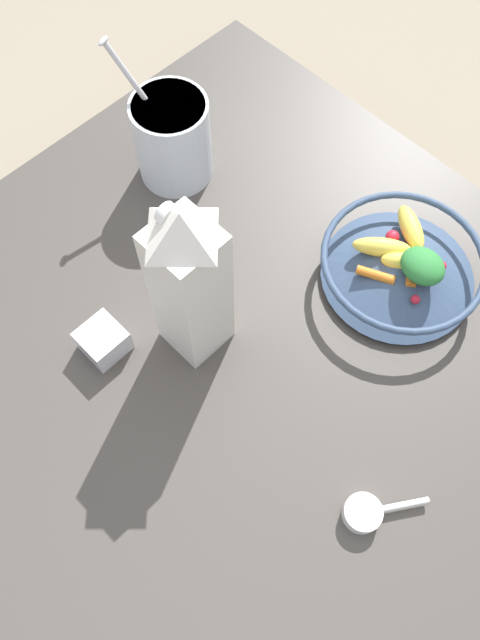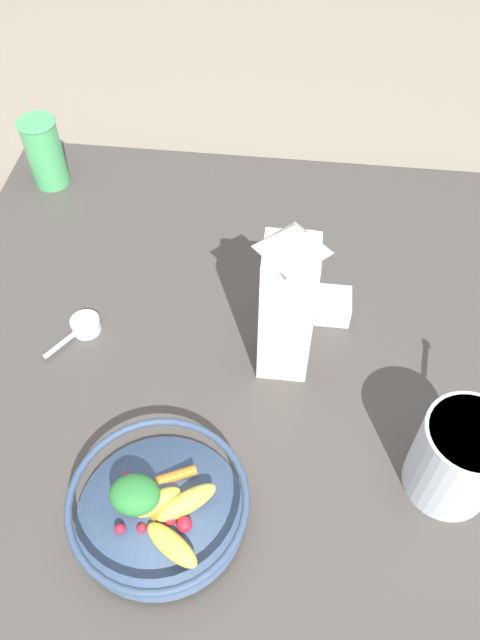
{
  "view_description": "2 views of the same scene",
  "coord_description": "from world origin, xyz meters",
  "px_view_note": "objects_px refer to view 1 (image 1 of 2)",
  "views": [
    {
      "loc": [
        0.2,
        0.22,
        0.83
      ],
      "look_at": [
        -0.03,
        -0.02,
        0.14
      ],
      "focal_mm": 35.0,
      "sensor_mm": 36.0,
      "label": 1
    },
    {
      "loc": [
        -0.56,
        -0.08,
        0.84
      ],
      "look_at": [
        -0.01,
        -0.01,
        0.13
      ],
      "focal_mm": 35.0,
      "sensor_mm": 36.0,
      "label": 2
    }
  ],
  "objects_px": {
    "yogurt_tub": "(172,136)",
    "spice_jar": "(103,341)",
    "milk_carton": "(189,284)",
    "fruit_bowl": "(402,265)"
  },
  "relations": [
    {
      "from": "yogurt_tub",
      "to": "spice_jar",
      "type": "distance_m",
      "value": 0.32
    },
    {
      "from": "milk_carton",
      "to": "fruit_bowl",
      "type": "bearing_deg",
      "value": 152.53
    },
    {
      "from": "fruit_bowl",
      "to": "spice_jar",
      "type": "relative_size",
      "value": 4.08
    },
    {
      "from": "fruit_bowl",
      "to": "milk_carton",
      "type": "height_order",
      "value": "milk_carton"
    },
    {
      "from": "fruit_bowl",
      "to": "spice_jar",
      "type": "bearing_deg",
      "value": -29.95
    },
    {
      "from": "fruit_bowl",
      "to": "milk_carton",
      "type": "relative_size",
      "value": 0.82
    },
    {
      "from": "fruit_bowl",
      "to": "yogurt_tub",
      "type": "height_order",
      "value": "yogurt_tub"
    },
    {
      "from": "yogurt_tub",
      "to": "spice_jar",
      "type": "height_order",
      "value": "yogurt_tub"
    },
    {
      "from": "milk_carton",
      "to": "yogurt_tub",
      "type": "bearing_deg",
      "value": -126.8
    },
    {
      "from": "fruit_bowl",
      "to": "milk_carton",
      "type": "distance_m",
      "value": 0.32
    }
  ]
}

